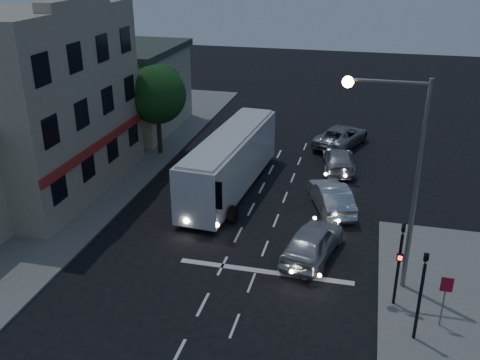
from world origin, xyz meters
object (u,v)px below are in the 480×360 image
(tour_bus, at_px, (231,160))
(streetlight, at_px, (402,163))
(car_suv, at_px, (313,242))
(car_sedan_a, at_px, (331,197))
(regulatory_sign, at_px, (445,294))
(traffic_signal_main, at_px, (400,255))
(traffic_signal_side, at_px, (422,286))
(car_sedan_c, at_px, (341,136))
(street_tree, at_px, (157,92))
(car_sedan_b, at_px, (339,160))

(tour_bus, bearing_deg, streetlight, -37.30)
(car_suv, distance_m, car_sedan_a, 5.26)
(tour_bus, height_order, regulatory_sign, tour_bus)
(traffic_signal_main, bearing_deg, traffic_signal_side, -70.51)
(tour_bus, xyz_separation_m, car_sedan_c, (5.92, 9.47, -1.15))
(car_sedan_c, xyz_separation_m, street_tree, (-12.34, -4.72, 3.73))
(car_suv, distance_m, traffic_signal_side, 6.85)
(car_sedan_c, bearing_deg, street_tree, 39.68)
(street_tree, bearing_deg, traffic_signal_side, -44.50)
(streetlight, bearing_deg, car_suv, 155.05)
(tour_bus, height_order, car_sedan_c, tour_bus)
(traffic_signal_main, xyz_separation_m, traffic_signal_side, (0.70, -1.98, 0.00))
(streetlight, bearing_deg, traffic_signal_side, -74.30)
(car_sedan_a, height_order, streetlight, streetlight)
(car_sedan_b, bearing_deg, regulatory_sign, 101.23)
(car_sedan_b, bearing_deg, traffic_signal_side, 96.95)
(tour_bus, bearing_deg, traffic_signal_side, -44.49)
(car_sedan_c, relative_size, regulatory_sign, 2.52)
(car_suv, bearing_deg, streetlight, 167.51)
(car_sedan_b, xyz_separation_m, streetlight, (3.05, -12.87, 5.03))
(tour_bus, bearing_deg, car_suv, -44.50)
(car_sedan_c, bearing_deg, car_sedan_a, 109.72)
(car_sedan_c, height_order, streetlight, streetlight)
(regulatory_sign, xyz_separation_m, streetlight, (-1.96, 2.44, 4.14))
(car_suv, distance_m, streetlight, 6.21)
(car_sedan_c, relative_size, streetlight, 0.62)
(car_sedan_c, bearing_deg, tour_bus, 76.72)
(car_suv, height_order, traffic_signal_side, traffic_signal_side)
(tour_bus, distance_m, car_sedan_c, 11.22)
(street_tree, bearing_deg, car_sedan_c, 20.95)
(tour_bus, xyz_separation_m, traffic_signal_main, (9.39, -9.50, 0.50))
(traffic_signal_main, relative_size, streetlight, 0.46)
(tour_bus, xyz_separation_m, regulatory_sign, (11.09, -10.52, -0.33))
(tour_bus, height_order, car_sedan_b, tour_bus)
(tour_bus, xyz_separation_m, car_suv, (5.69, -6.48, -1.10))
(car_suv, relative_size, regulatory_sign, 2.19)
(car_sedan_b, bearing_deg, car_suv, 81.15)
(car_sedan_a, height_order, traffic_signal_side, traffic_signal_side)
(tour_bus, distance_m, car_sedan_b, 7.83)
(tour_bus, distance_m, car_sedan_a, 6.33)
(car_sedan_a, height_order, car_sedan_c, car_sedan_a)
(traffic_signal_main, height_order, regulatory_sign, traffic_signal_main)
(car_sedan_c, distance_m, regulatory_sign, 20.66)
(tour_bus, distance_m, regulatory_sign, 15.28)
(car_sedan_a, bearing_deg, traffic_signal_main, 92.14)
(tour_bus, xyz_separation_m, car_sedan_a, (6.10, -1.24, -1.14))
(car_sedan_b, bearing_deg, streetlight, 96.46)
(car_sedan_c, relative_size, street_tree, 0.90)
(traffic_signal_side, xyz_separation_m, regulatory_sign, (1.00, 0.96, -0.82))
(streetlight, bearing_deg, car_sedan_a, 113.87)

